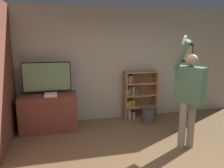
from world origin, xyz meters
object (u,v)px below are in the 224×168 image
at_px(bookshelf, 138,95).
at_px(person, 189,92).
at_px(television, 47,78).
at_px(game_console, 51,95).
at_px(waste_bin, 148,116).

height_order(bookshelf, person, person).
height_order(television, bookshelf, television).
xyz_separation_m(television, game_console, (0.07, -0.22, -0.33)).
height_order(bookshelf, waste_bin, bookshelf).
height_order(person, waste_bin, person).
relative_size(television, bookshelf, 0.85).
relative_size(bookshelf, person, 0.59).
bearing_deg(game_console, bookshelf, 10.19).
bearing_deg(bookshelf, television, -175.98).
bearing_deg(bookshelf, game_console, -169.81).
xyz_separation_m(television, waste_bin, (2.30, -0.20, -0.99)).
relative_size(game_console, waste_bin, 0.80).
distance_m(game_console, bookshelf, 2.11).
height_order(game_console, waste_bin, game_console).
bearing_deg(waste_bin, person, -80.95).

